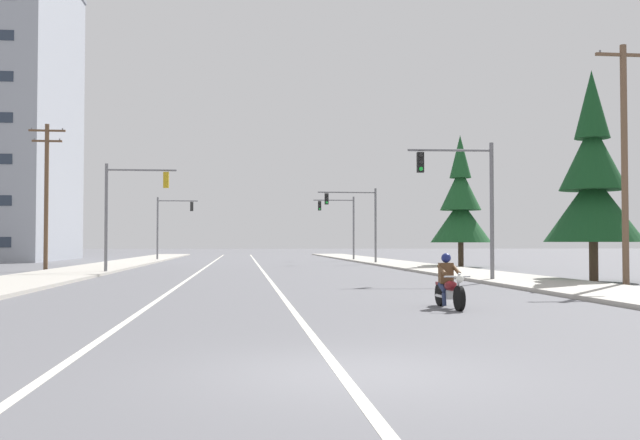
% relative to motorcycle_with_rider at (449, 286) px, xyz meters
% --- Properties ---
extents(ground_plane, '(400.00, 400.00, 0.00)m').
position_rel_motorcycle_with_rider_xyz_m(ground_plane, '(-4.02, -9.22, -0.59)').
color(ground_plane, '#5B5B60').
extents(lane_stripe_center, '(0.16, 100.00, 0.01)m').
position_rel_motorcycle_with_rider_xyz_m(lane_stripe_center, '(-4.17, 35.78, -0.58)').
color(lane_stripe_center, beige).
rests_on(lane_stripe_center, ground).
extents(lane_stripe_left, '(0.16, 100.00, 0.01)m').
position_rel_motorcycle_with_rider_xyz_m(lane_stripe_left, '(-8.01, 35.78, -0.58)').
color(lane_stripe_left, beige).
rests_on(lane_stripe_left, ground).
extents(sidewalk_kerb_right, '(4.40, 110.00, 0.14)m').
position_rel_motorcycle_with_rider_xyz_m(sidewalk_kerb_right, '(6.90, 30.78, -0.52)').
color(sidewalk_kerb_right, '#ADA89E').
rests_on(sidewalk_kerb_right, ground).
extents(sidewalk_kerb_left, '(4.40, 110.00, 0.14)m').
position_rel_motorcycle_with_rider_xyz_m(sidewalk_kerb_left, '(-14.94, 30.78, -0.52)').
color(sidewalk_kerb_left, '#ADA89E').
rests_on(sidewalk_kerb_left, ground).
extents(motorcycle_with_rider, '(0.70, 2.19, 1.46)m').
position_rel_motorcycle_with_rider_xyz_m(motorcycle_with_rider, '(0.00, 0.00, 0.00)').
color(motorcycle_with_rider, black).
rests_on(motorcycle_with_rider, ground).
extents(traffic_signal_near_right, '(3.85, 0.40, 6.20)m').
position_rel_motorcycle_with_rider_xyz_m(traffic_signal_near_right, '(4.52, 12.33, 3.45)').
color(traffic_signal_near_right, slate).
rests_on(traffic_signal_near_right, ground).
extents(traffic_signal_near_left, '(3.98, 0.37, 6.20)m').
position_rel_motorcycle_with_rider_xyz_m(traffic_signal_near_left, '(-11.96, 22.85, 3.45)').
color(traffic_signal_near_left, slate).
rests_on(traffic_signal_near_left, ground).
extents(traffic_signal_mid_right, '(4.87, 0.46, 6.20)m').
position_rel_motorcycle_with_rider_xyz_m(traffic_signal_mid_right, '(4.06, 39.51, 3.51)').
color(traffic_signal_mid_right, slate).
rests_on(traffic_signal_mid_right, ground).
extents(traffic_signal_mid_left, '(3.96, 0.37, 6.20)m').
position_rel_motorcycle_with_rider_xyz_m(traffic_signal_mid_left, '(-12.54, 53.10, 3.45)').
color(traffic_signal_mid_left, slate).
rests_on(traffic_signal_mid_left, ground).
extents(traffic_signal_far_right, '(3.99, 0.37, 6.20)m').
position_rel_motorcycle_with_rider_xyz_m(traffic_signal_far_right, '(4.20, 50.33, 3.45)').
color(traffic_signal_far_right, slate).
rests_on(traffic_signal_far_right, ground).
extents(utility_pole_right_near, '(2.32, 0.26, 9.70)m').
position_rel_motorcycle_with_rider_xyz_m(utility_pole_right_near, '(9.76, 8.56, 4.49)').
color(utility_pole_right_near, brown).
rests_on(utility_pole_right_near, ground).
extents(utility_pole_left_near, '(2.21, 0.26, 9.09)m').
position_rel_motorcycle_with_rider_xyz_m(utility_pole_left_near, '(-17.49, 27.38, 4.31)').
color(utility_pole_left_near, brown).
rests_on(utility_pole_left_near, ground).
extents(conifer_tree_right_verge_near, '(4.34, 4.34, 9.56)m').
position_rel_motorcycle_with_rider_xyz_m(conifer_tree_right_verge_near, '(10.25, 12.19, 3.80)').
color(conifer_tree_right_verge_near, '#4C3828').
rests_on(conifer_tree_right_verge_near, ground).
extents(conifer_tree_right_verge_far, '(4.31, 4.31, 9.49)m').
position_rel_motorcycle_with_rider_xyz_m(conifer_tree_right_verge_far, '(10.14, 31.61, 3.76)').
color(conifer_tree_right_verge_far, '#4C3828').
rests_on(conifer_tree_right_verge_far, ground).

